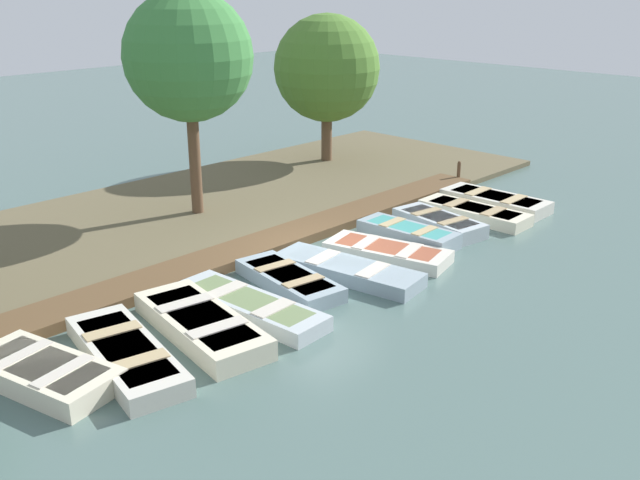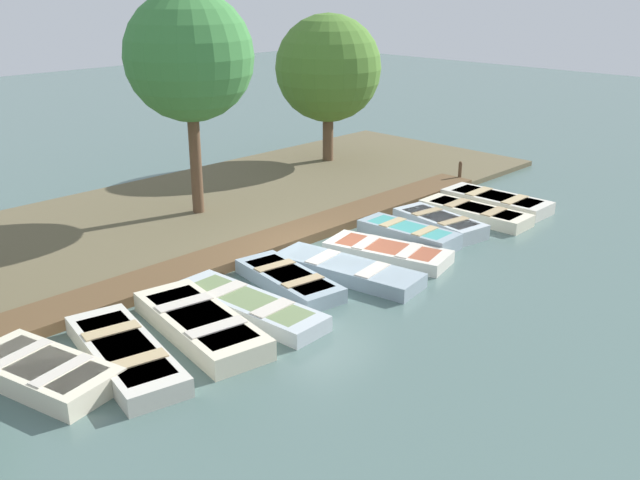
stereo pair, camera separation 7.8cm
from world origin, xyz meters
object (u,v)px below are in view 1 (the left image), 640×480
(rowboat_0, at_px, (43,373))
(rowboat_5, at_px, (347,270))
(rowboat_9, at_px, (474,212))
(mooring_post_far, at_px, (459,172))
(rowboat_10, at_px, (495,201))
(rowboat_8, at_px, (439,223))
(park_tree_center, at_px, (327,69))
(rowboat_7, at_px, (408,234))
(rowboat_3, at_px, (250,306))
(rowboat_6, at_px, (387,252))
(park_tree_left, at_px, (188,57))
(rowboat_2, at_px, (201,324))
(rowboat_1, at_px, (126,354))
(rowboat_4, at_px, (289,280))

(rowboat_0, distance_m, rowboat_5, 6.97)
(rowboat_9, relative_size, mooring_post_far, 4.11)
(rowboat_10, bearing_deg, rowboat_8, -90.74)
(rowboat_9, xyz_separation_m, park_tree_center, (-7.35, 1.65, 3.27))
(rowboat_7, distance_m, park_tree_center, 9.03)
(rowboat_5, bearing_deg, rowboat_3, -102.60)
(rowboat_7, bearing_deg, rowboat_0, -93.33)
(rowboat_6, height_order, park_tree_left, park_tree_left)
(rowboat_3, height_order, rowboat_6, rowboat_3)
(rowboat_0, relative_size, rowboat_2, 0.82)
(rowboat_1, height_order, park_tree_left, park_tree_left)
(park_tree_left, bearing_deg, rowboat_4, -16.27)
(rowboat_1, height_order, mooring_post_far, mooring_post_far)
(park_tree_center, bearing_deg, rowboat_10, -2.21)
(rowboat_6, distance_m, rowboat_9, 4.11)
(rowboat_0, height_order, rowboat_7, rowboat_7)
(rowboat_8, distance_m, park_tree_left, 8.02)
(rowboat_5, bearing_deg, park_tree_center, 126.95)
(rowboat_1, relative_size, park_tree_left, 0.58)
(rowboat_4, distance_m, rowboat_9, 6.98)
(rowboat_1, relative_size, rowboat_3, 0.98)
(rowboat_1, relative_size, mooring_post_far, 4.61)
(rowboat_3, bearing_deg, rowboat_2, -91.94)
(rowboat_2, xyz_separation_m, park_tree_left, (-5.82, 4.29, 4.25))
(mooring_post_far, bearing_deg, rowboat_6, -69.76)
(rowboat_2, distance_m, rowboat_8, 8.18)
(rowboat_0, height_order, rowboat_2, rowboat_2)
(rowboat_4, relative_size, rowboat_6, 0.93)
(rowboat_0, distance_m, rowboat_8, 11.10)
(rowboat_5, xyz_separation_m, rowboat_7, (-0.44, 2.84, 0.04))
(rowboat_7, relative_size, mooring_post_far, 3.48)
(rowboat_9, xyz_separation_m, park_tree_left, (-5.72, -5.39, 4.29))
(rowboat_8, height_order, park_tree_left, park_tree_left)
(rowboat_5, relative_size, mooring_post_far, 4.73)
(rowboat_9, xyz_separation_m, rowboat_10, (-0.14, 1.37, 0.01))
(rowboat_1, xyz_separation_m, rowboat_5, (0.21, 5.63, -0.01))
(mooring_post_far, bearing_deg, rowboat_3, -77.69)
(rowboat_4, distance_m, mooring_post_far, 9.96)
(rowboat_8, xyz_separation_m, rowboat_10, (0.00, 2.88, -0.01))
(rowboat_6, relative_size, mooring_post_far, 4.14)
(rowboat_8, bearing_deg, rowboat_7, -83.23)
(rowboat_0, xyz_separation_m, rowboat_9, (0.38, 12.60, -0.02))
(rowboat_1, height_order, rowboat_8, rowboat_8)
(rowboat_0, height_order, rowboat_10, rowboat_0)
(rowboat_2, relative_size, rowboat_6, 1.12)
(rowboat_2, bearing_deg, park_tree_center, 132.56)
(rowboat_3, bearing_deg, park_tree_left, 148.85)
(rowboat_2, xyz_separation_m, rowboat_5, (0.14, 4.03, -0.04))
(rowboat_0, xyz_separation_m, rowboat_8, (0.24, 11.10, 0.00))
(rowboat_6, height_order, park_tree_center, park_tree_center)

